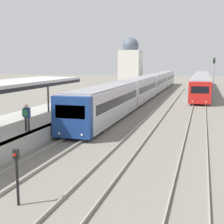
{
  "coord_description": "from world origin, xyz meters",
  "views": [
    {
      "loc": [
        8.23,
        -4.08,
        5.23
      ],
      "look_at": [
        1.98,
        17.33,
        1.67
      ],
      "focal_mm": 50.0,
      "sensor_mm": 36.0,
      "label": 1
    }
  ],
  "objects_px": {
    "train_near": "(148,85)",
    "signal_mast_far": "(214,75)",
    "person_on_platform": "(27,115)",
    "train_far": "(201,82)",
    "signal_post_near": "(17,171)"
  },
  "relations": [
    {
      "from": "train_near",
      "to": "signal_mast_far",
      "type": "xyz_separation_m",
      "value": [
        9.53,
        -4.14,
        1.84
      ]
    },
    {
      "from": "person_on_platform",
      "to": "train_far",
      "type": "bearing_deg",
      "value": 76.92
    },
    {
      "from": "train_near",
      "to": "signal_post_near",
      "type": "relative_size",
      "value": 27.7
    },
    {
      "from": "train_far",
      "to": "signal_post_near",
      "type": "relative_size",
      "value": 19.62
    },
    {
      "from": "train_far",
      "to": "signal_post_near",
      "type": "height_order",
      "value": "train_far"
    },
    {
      "from": "train_near",
      "to": "signal_post_near",
      "type": "distance_m",
      "value": 38.63
    },
    {
      "from": "train_near",
      "to": "train_far",
      "type": "height_order",
      "value": "train_near"
    },
    {
      "from": "person_on_platform",
      "to": "signal_mast_far",
      "type": "bearing_deg",
      "value": 67.0
    },
    {
      "from": "train_far",
      "to": "signal_mast_far",
      "type": "relative_size",
      "value": 7.22
    },
    {
      "from": "train_far",
      "to": "person_on_platform",
      "type": "bearing_deg",
      "value": -103.08
    },
    {
      "from": "signal_post_near",
      "to": "signal_mast_far",
      "type": "xyz_separation_m",
      "value": [
        7.67,
        34.45,
        2.29
      ]
    },
    {
      "from": "train_near",
      "to": "train_far",
      "type": "xyz_separation_m",
      "value": [
        7.91,
        11.5,
        -0.05
      ]
    },
    {
      "from": "train_far",
      "to": "signal_mast_far",
      "type": "bearing_deg",
      "value": -84.11
    },
    {
      "from": "train_near",
      "to": "signal_mast_far",
      "type": "bearing_deg",
      "value": -23.47
    },
    {
      "from": "signal_post_near",
      "to": "signal_mast_far",
      "type": "bearing_deg",
      "value": 77.45
    }
  ]
}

